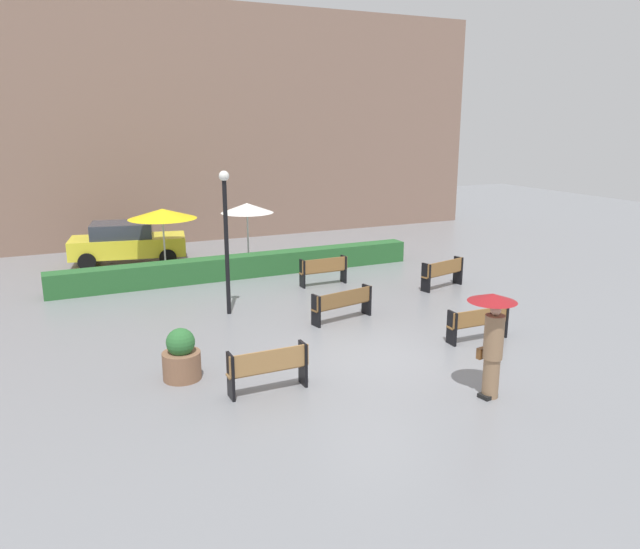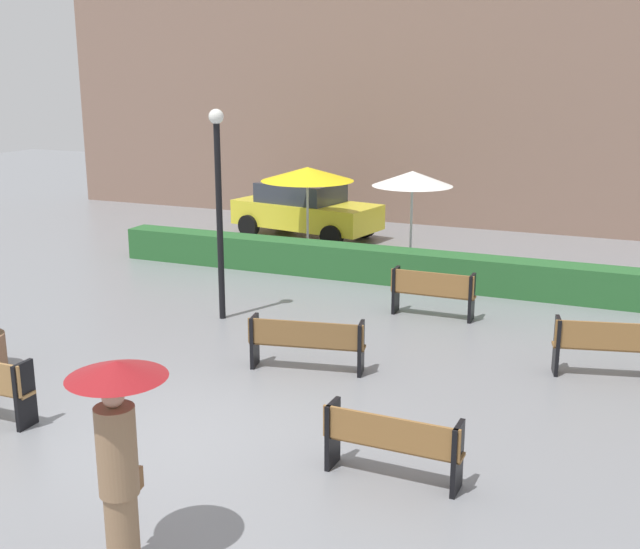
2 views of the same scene
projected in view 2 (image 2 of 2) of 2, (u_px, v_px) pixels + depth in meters
The scene contains 12 objects.
ground_plane at pixel (191, 432), 10.52m from camera, with size 60.00×60.00×0.00m, color gray.
bench_mid_center at pixel (306, 341), 12.55m from camera, with size 1.89×0.70×0.86m.
bench_far_right at pixel (610, 344), 12.28m from camera, with size 1.72×0.73×0.93m.
bench_near_right at pixel (392, 441), 9.18m from camera, with size 1.67×0.40×0.84m.
bench_back_row at pixel (433, 290), 15.30m from camera, with size 1.64×0.37×0.92m.
pedestrian_with_umbrella at pixel (118, 439), 7.35m from camera, with size 0.95×0.95×2.10m.
lamp_post at pixel (219, 193), 14.76m from camera, with size 0.28×0.28×4.00m.
patio_umbrella_yellow at pixel (307, 174), 20.10m from camera, with size 2.39×2.39×2.30m.
patio_umbrella_white at pixel (412, 179), 18.48m from camera, with size 1.91×1.91×2.40m.
hedge_strip at pixel (369, 264), 18.09m from camera, with size 12.77×0.70×0.77m, color #28602D.
building_facade at pixel (469, 55), 23.52m from camera, with size 28.00×1.20×10.24m, color #846656.
parked_car at pixel (305, 209), 22.68m from camera, with size 4.45×2.59×1.57m.
Camera 2 is at (5.32, -8.24, 4.67)m, focal length 44.29 mm.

